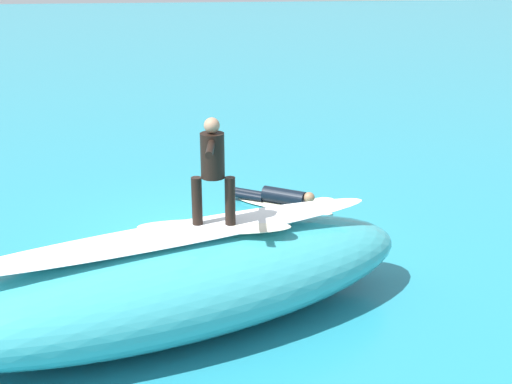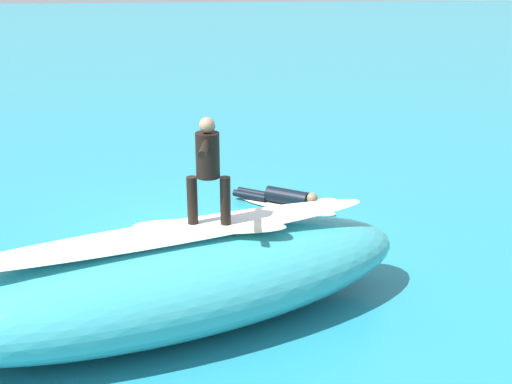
{
  "view_description": "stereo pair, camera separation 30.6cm",
  "coord_description": "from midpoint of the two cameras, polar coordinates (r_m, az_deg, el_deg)",
  "views": [
    {
      "loc": [
        0.34,
        10.79,
        4.78
      ],
      "look_at": [
        -0.97,
        0.63,
        1.08
      ],
      "focal_mm": 46.6,
      "sensor_mm": 36.0,
      "label": 1
    },
    {
      "loc": [
        0.04,
        10.82,
        4.78
      ],
      "look_at": [
        -0.97,
        0.63,
        1.08
      ],
      "focal_mm": 46.6,
      "sensor_mm": 36.0,
      "label": 2
    }
  ],
  "objects": [
    {
      "name": "ground_plane",
      "position": [
        11.81,
        -4.25,
        -4.06
      ],
      "size": [
        120.0,
        120.0,
        0.0
      ],
      "primitive_type": "plane",
      "color": "teal"
    },
    {
      "name": "wave_crest",
      "position": [
        8.98,
        -6.33,
        -7.61
      ],
      "size": [
        7.22,
        4.32,
        1.31
      ],
      "primitive_type": "ellipsoid",
      "rotation": [
        0.0,
        0.0,
        0.33
      ],
      "color": "teal",
      "rests_on": "ground_plane"
    },
    {
      "name": "wave_foam_lip",
      "position": [
        8.68,
        -6.5,
        -3.53
      ],
      "size": [
        5.78,
        2.61,
        0.08
      ],
      "primitive_type": "ellipsoid",
      "rotation": [
        0.0,
        0.0,
        0.33
      ],
      "color": "white",
      "rests_on": "wave_crest"
    },
    {
      "name": "surfboard_riding",
      "position": [
        8.85,
        -3.02,
        -2.96
      ],
      "size": [
        2.1,
        0.77,
        0.08
      ],
      "primitive_type": "ellipsoid",
      "rotation": [
        0.0,
        0.0,
        -0.12
      ],
      "color": "#EAE5C6",
      "rests_on": "wave_crest"
    },
    {
      "name": "surfer_riding",
      "position": [
        8.55,
        -3.13,
        2.48
      ],
      "size": [
        0.57,
        1.37,
        1.44
      ],
      "rotation": [
        0.0,
        0.0,
        -0.12
      ],
      "color": "black",
      "rests_on": "surfboard_riding"
    },
    {
      "name": "surfboard_paddling",
      "position": [
        13.23,
        3.35,
        -1.18
      ],
      "size": [
        1.98,
        1.55,
        0.07
      ],
      "primitive_type": "ellipsoid",
      "rotation": [
        0.0,
        0.0,
        2.55
      ],
      "color": "#EAE5C6",
      "rests_on": "ground_plane"
    },
    {
      "name": "surfer_paddling",
      "position": [
        13.22,
        2.83,
        -0.37
      ],
      "size": [
        1.61,
        1.19,
        0.33
      ],
      "rotation": [
        0.0,
        0.0,
        2.55
      ],
      "color": "black",
      "rests_on": "surfboard_paddling"
    },
    {
      "name": "foam_patch_near",
      "position": [
        13.39,
        6.82,
        -0.91
      ],
      "size": [
        0.54,
        0.43,
        0.13
      ],
      "primitive_type": "ellipsoid",
      "rotation": [
        0.0,
        0.0,
        0.05
      ],
      "color": "white",
      "rests_on": "ground_plane"
    }
  ]
}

